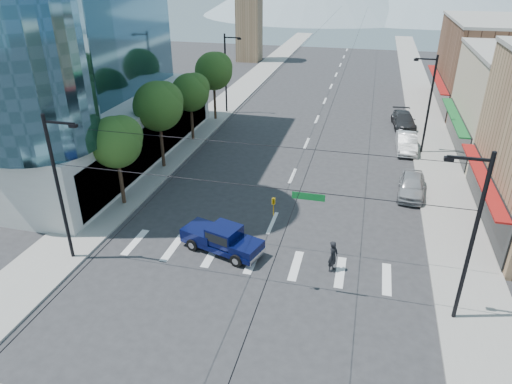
% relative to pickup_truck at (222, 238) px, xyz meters
% --- Properties ---
extents(ground, '(160.00, 160.00, 0.00)m').
position_rel_pickup_truck_xyz_m(ground, '(2.30, -1.94, -0.92)').
color(ground, '#28282B').
rests_on(ground, ground).
extents(sidewalk_left, '(4.00, 120.00, 0.15)m').
position_rel_pickup_truck_xyz_m(sidewalk_left, '(-9.70, 38.06, -0.84)').
color(sidewalk_left, gray).
rests_on(sidewalk_left, ground).
extents(sidewalk_right, '(4.00, 120.00, 0.15)m').
position_rel_pickup_truck_xyz_m(sidewalk_right, '(14.30, 38.06, -0.84)').
color(sidewalk_right, gray).
rests_on(sidewalk_right, ground).
extents(shop_far, '(12.00, 18.00, 10.00)m').
position_rel_pickup_truck_xyz_m(shop_far, '(22.30, 38.06, 4.08)').
color(shop_far, brown).
rests_on(shop_far, ground).
extents(tree_near, '(3.65, 3.64, 6.71)m').
position_rel_pickup_truck_xyz_m(tree_near, '(-8.77, 4.15, 4.07)').
color(tree_near, black).
rests_on(tree_near, ground).
extents(tree_midnear, '(4.09, 4.09, 7.52)m').
position_rel_pickup_truck_xyz_m(tree_midnear, '(-8.77, 11.15, 4.68)').
color(tree_midnear, black).
rests_on(tree_midnear, ground).
extents(tree_midfar, '(3.65, 3.64, 6.71)m').
position_rel_pickup_truck_xyz_m(tree_midfar, '(-8.77, 18.15, 4.07)').
color(tree_midfar, black).
rests_on(tree_midfar, ground).
extents(tree_far, '(4.09, 4.09, 7.52)m').
position_rel_pickup_truck_xyz_m(tree_far, '(-8.77, 25.15, 4.68)').
color(tree_far, black).
rests_on(tree_far, ground).
extents(signal_rig, '(21.80, 0.20, 9.00)m').
position_rel_pickup_truck_xyz_m(signal_rig, '(2.50, -2.94, 3.73)').
color(signal_rig, black).
rests_on(signal_rig, ground).
extents(lamp_pole_nw, '(2.00, 0.25, 9.00)m').
position_rel_pickup_truck_xyz_m(lamp_pole_nw, '(-8.36, 28.06, 4.02)').
color(lamp_pole_nw, black).
rests_on(lamp_pole_nw, ground).
extents(lamp_pole_ne, '(2.00, 0.25, 9.00)m').
position_rel_pickup_truck_xyz_m(lamp_pole_ne, '(12.97, 20.06, 4.02)').
color(lamp_pole_ne, black).
rests_on(lamp_pole_ne, ground).
extents(pickup_truck, '(5.50, 3.26, 1.76)m').
position_rel_pickup_truck_xyz_m(pickup_truck, '(0.00, 0.00, 0.00)').
color(pickup_truck, '#070D38').
rests_on(pickup_truck, ground).
extents(pedestrian, '(0.71, 0.83, 1.93)m').
position_rel_pickup_truck_xyz_m(pedestrian, '(6.81, -0.34, 0.05)').
color(pedestrian, black).
rests_on(pedestrian, ground).
extents(parked_car_near, '(2.32, 4.95, 1.64)m').
position_rel_pickup_truck_xyz_m(parked_car_near, '(11.70, 10.82, -0.10)').
color(parked_car_near, '#A8A8AC').
rests_on(parked_car_near, ground).
extents(parked_car_mid, '(1.85, 5.05, 1.65)m').
position_rel_pickup_truck_xyz_m(parked_car_mid, '(11.70, 20.33, -0.09)').
color(parked_car_mid, silver).
rests_on(parked_car_mid, ground).
extents(parked_car_far, '(2.73, 5.62, 1.58)m').
position_rel_pickup_truck_xyz_m(parked_car_far, '(11.70, 27.53, -0.13)').
color(parked_car_far, '#2E2E30').
rests_on(parked_car_far, ground).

